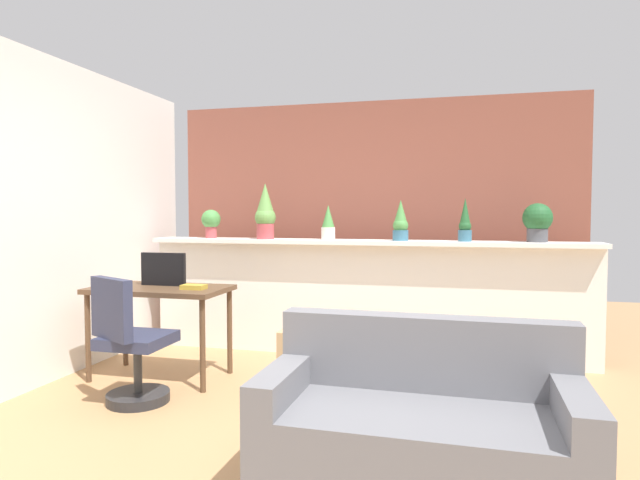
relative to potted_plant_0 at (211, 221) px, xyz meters
The scene contains 17 objects.
ground_plane 2.80m from the potted_plant_0, 52.21° to the right, with size 12.00×12.00×0.00m, color tan.
divider_wall 1.70m from the potted_plant_0, ahead, with size 4.16×0.16×1.06m, color white.
plant_shelf 1.54m from the potted_plant_0, ahead, with size 4.16×0.33×0.04m, color white.
brick_wall_behind 1.65m from the potted_plant_0, 22.37° to the left, with size 4.16×0.10×2.50m, color brown.
side_wall_left 1.76m from the potted_plant_0, 117.05° to the right, with size 0.12×4.40×2.60m, color white.
potted_plant_0 is the anchor object (origin of this frame).
potted_plant_1 0.60m from the potted_plant_0, ahead, with size 0.20×0.20×0.54m.
potted_plant_2 1.21m from the potted_plant_0, ahead, with size 0.13×0.13×0.33m.
potted_plant_3 1.89m from the potted_plant_0, ahead, with size 0.14×0.14×0.37m.
potted_plant_4 2.46m from the potted_plant_0, ahead, with size 0.12×0.12×0.38m.
potted_plant_5 3.07m from the potted_plant_0, ahead, with size 0.25×0.25×0.34m.
desk 1.21m from the potted_plant_0, 87.65° to the right, with size 1.10×0.60×0.75m.
tv_monitor 1.04m from the potted_plant_0, 88.25° to the right, with size 0.39×0.04×0.27m, color black.
office_chair 1.88m from the potted_plant_0, 84.29° to the right, with size 0.52×0.52×0.91m.
side_cube_shelf 2.05m from the potted_plant_0, 40.81° to the right, with size 0.40×0.41×0.50m.
book_on_desk 1.26m from the potted_plant_0, 71.24° to the right, with size 0.19×0.12×0.04m, color gold.
couch 3.34m from the potted_plant_0, 45.93° to the right, with size 1.57×0.79×0.80m.
Camera 1 is at (0.86, -3.01, 1.36)m, focal length 30.40 mm.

